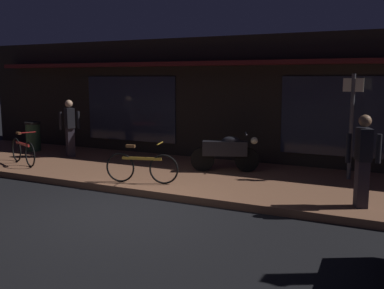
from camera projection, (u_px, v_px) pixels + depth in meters
name	position (u px, v px, depth m)	size (l,w,h in m)	color
ground_plane	(123.00, 211.00, 8.28)	(60.00, 60.00, 0.00)	black
sidewalk_slab	(194.00, 176.00, 10.92)	(18.00, 4.00, 0.15)	brown
storefront_building	(243.00, 99.00, 13.66)	(18.00, 3.30, 3.60)	black
motorcycle	(226.00, 152.00, 11.01)	(1.62, 0.83, 0.97)	black
bicycle_parked	(142.00, 167.00, 9.80)	(1.61, 0.56, 0.91)	black
bicycle_extra	(23.00, 151.00, 11.96)	(1.54, 0.70, 0.91)	black
person_photographer	(70.00, 127.00, 13.08)	(0.44, 0.56, 1.67)	#28232D
person_bystander	(363.00, 159.00, 7.90)	(0.60, 0.43, 1.67)	#28232D
sign_post	(351.00, 120.00, 10.04)	(0.44, 0.09, 2.40)	#47474C
trash_bin	(33.00, 136.00, 14.14)	(0.48, 0.48, 0.93)	#2D4C33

